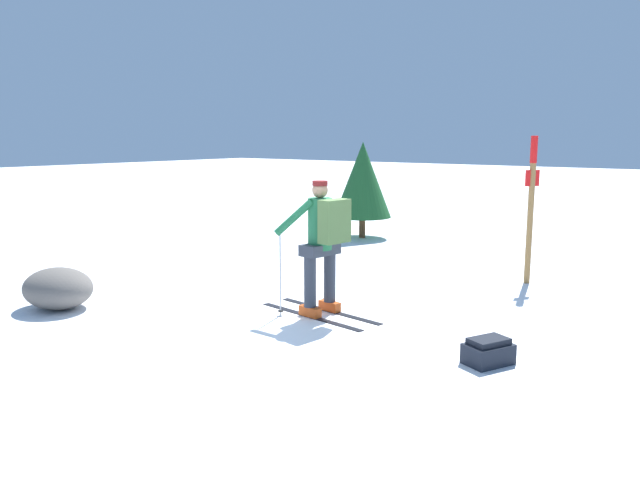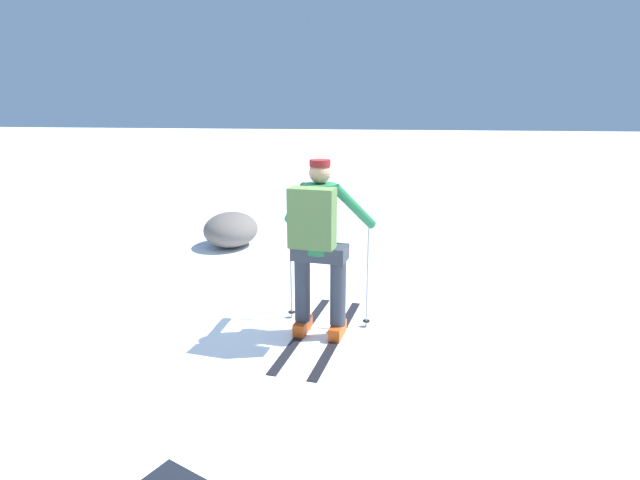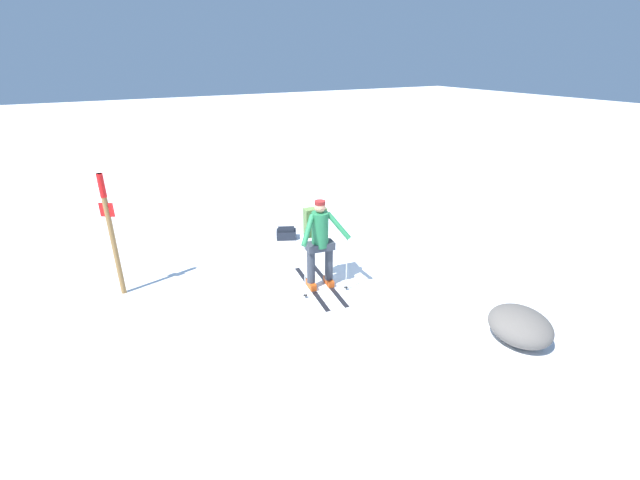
{
  "view_description": "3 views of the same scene",
  "coord_description": "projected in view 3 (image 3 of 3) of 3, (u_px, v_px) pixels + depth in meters",
  "views": [
    {
      "loc": [
        4.73,
        -6.12,
        2.22
      ],
      "look_at": [
        0.17,
        -0.05,
        0.95
      ],
      "focal_mm": 35.0,
      "sensor_mm": 36.0,
      "label": 1
    },
    {
      "loc": [
        4.53,
        0.6,
        2.15
      ],
      "look_at": [
        0.17,
        -0.05,
        0.95
      ],
      "focal_mm": 28.0,
      "sensor_mm": 36.0,
      "label": 2
    },
    {
      "loc": [
        -5.95,
        3.3,
        3.99
      ],
      "look_at": [
        0.17,
        -0.05,
        0.95
      ],
      "focal_mm": 24.0,
      "sensor_mm": 36.0,
      "label": 3
    }
  ],
  "objects": [
    {
      "name": "ground_plane",
      "position": [
        322.0,
        291.0,
        7.84
      ],
      "size": [
        80.0,
        80.0,
        0.0
      ],
      "primitive_type": "plane",
      "color": "white"
    },
    {
      "name": "dropped_backpack",
      "position": [
        286.0,
        234.0,
        10.02
      ],
      "size": [
        0.47,
        0.54,
        0.26
      ],
      "color": "black",
      "rests_on": "ground_plane"
    },
    {
      "name": "skier",
      "position": [
        319.0,
        238.0,
        7.64
      ],
      "size": [
        1.74,
        0.94,
        1.68
      ],
      "color": "black",
      "rests_on": "ground_plane"
    },
    {
      "name": "trail_marker",
      "position": [
        110.0,
        226.0,
        7.26
      ],
      "size": [
        0.15,
        0.21,
        2.22
      ],
      "color": "olive",
      "rests_on": "ground_plane"
    },
    {
      "name": "rock_boulder",
      "position": [
        520.0,
        326.0,
        6.37
      ],
      "size": [
        0.97,
        0.82,
        0.53
      ],
      "primitive_type": "ellipsoid",
      "color": "#5B5651",
      "rests_on": "ground_plane"
    }
  ]
}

